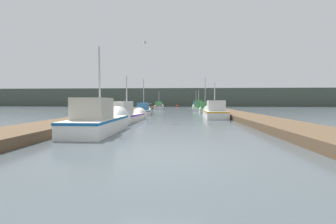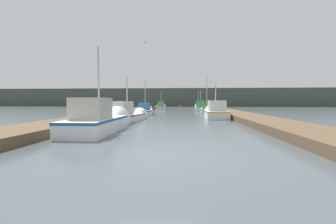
# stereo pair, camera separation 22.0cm
# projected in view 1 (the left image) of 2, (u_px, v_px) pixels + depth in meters

# --- Properties ---
(ground_plane) EXTENTS (200.00, 200.00, 0.00)m
(ground_plane) POSITION_uv_depth(u_px,v_px,m) (157.00, 158.00, 5.72)
(ground_plane) COLOR #424C51
(dock_left) EXTENTS (2.54, 40.00, 0.37)m
(dock_left) POSITION_uv_depth(u_px,v_px,m) (118.00, 114.00, 22.00)
(dock_left) COLOR brown
(dock_left) RESTS_ON ground_plane
(dock_right) EXTENTS (2.54, 40.00, 0.37)m
(dock_right) POSITION_uv_depth(u_px,v_px,m) (234.00, 114.00, 21.32)
(dock_right) COLOR brown
(dock_right) RESTS_ON ground_plane
(distant_shore_ridge) EXTENTS (120.00, 16.00, 4.65)m
(distant_shore_ridge) POSITION_uv_depth(u_px,v_px,m) (179.00, 98.00, 64.54)
(distant_shore_ridge) COLOR #424C42
(distant_shore_ridge) RESTS_ON ground_plane
(fishing_boat_0) EXTENTS (1.72, 5.36, 4.40)m
(fishing_boat_0) POSITION_uv_depth(u_px,v_px,m) (102.00, 121.00, 10.68)
(fishing_boat_0) COLOR silver
(fishing_boat_0) RESTS_ON ground_plane
(fishing_boat_1) EXTENTS (1.92, 6.19, 3.59)m
(fishing_boat_1) POSITION_uv_depth(u_px,v_px,m) (127.00, 115.00, 15.81)
(fishing_boat_1) COLOR silver
(fishing_boat_1) RESTS_ON ground_plane
(fishing_boat_2) EXTENTS (1.77, 5.23, 3.47)m
(fishing_boat_2) POSITION_uv_depth(u_px,v_px,m) (214.00, 112.00, 19.38)
(fishing_boat_2) COLOR silver
(fishing_boat_2) RESTS_ON ground_plane
(fishing_boat_3) EXTENTS (2.08, 6.35, 4.26)m
(fishing_boat_3) POSITION_uv_depth(u_px,v_px,m) (144.00, 110.00, 25.00)
(fishing_boat_3) COLOR silver
(fishing_boat_3) RESTS_ON ground_plane
(fishing_boat_4) EXTENTS (1.64, 4.66, 4.81)m
(fishing_boat_4) POSITION_uv_depth(u_px,v_px,m) (205.00, 109.00, 27.73)
(fishing_boat_4) COLOR silver
(fishing_boat_4) RESTS_ON ground_plane
(fishing_boat_5) EXTENTS (1.93, 4.58, 3.55)m
(fishing_boat_5) POSITION_uv_depth(u_px,v_px,m) (199.00, 107.00, 33.77)
(fishing_boat_5) COLOR silver
(fishing_boat_5) RESTS_ON ground_plane
(fishing_boat_6) EXTENTS (1.85, 4.65, 3.54)m
(fishing_boat_6) POSITION_uv_depth(u_px,v_px,m) (159.00, 107.00, 39.55)
(fishing_boat_6) COLOR silver
(fishing_boat_6) RESTS_ON ground_plane
(fishing_boat_7) EXTENTS (1.54, 5.71, 3.83)m
(fishing_boat_7) POSITION_uv_depth(u_px,v_px,m) (196.00, 106.00, 43.86)
(fishing_boat_7) COLOR silver
(fishing_boat_7) RESTS_ON ground_plane
(mooring_piling_0) EXTENTS (0.30, 0.30, 0.97)m
(mooring_piling_0) POSITION_uv_depth(u_px,v_px,m) (151.00, 107.00, 36.91)
(mooring_piling_0) COLOR #473523
(mooring_piling_0) RESTS_ON ground_plane
(mooring_piling_1) EXTENTS (0.28, 0.28, 1.03)m
(mooring_piling_1) POSITION_uv_depth(u_px,v_px,m) (156.00, 106.00, 43.74)
(mooring_piling_1) COLOR #473523
(mooring_piling_1) RESTS_ON ground_plane
(channel_buoy) EXTENTS (0.58, 0.58, 1.08)m
(channel_buoy) POSITION_uv_depth(u_px,v_px,m) (177.00, 106.00, 53.65)
(channel_buoy) COLOR red
(channel_buoy) RESTS_ON ground_plane
(seagull_lead) EXTENTS (0.30, 0.56, 0.12)m
(seagull_lead) POSITION_uv_depth(u_px,v_px,m) (145.00, 43.00, 16.31)
(seagull_lead) COLOR white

